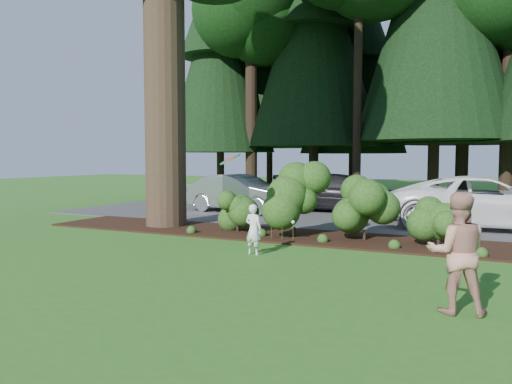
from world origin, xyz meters
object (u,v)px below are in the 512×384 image
at_px(car_silver_wagon, 240,193).
at_px(frisbee, 230,159).
at_px(car_white_suv, 487,202).
at_px(car_dark_suv, 340,193).
at_px(adult, 457,253).
at_px(child, 253,229).

relative_size(car_silver_wagon, frisbee, 7.88).
bearing_deg(car_white_suv, car_silver_wagon, 79.05).
bearing_deg(car_silver_wagon, car_dark_suv, -51.04).
height_order(car_silver_wagon, car_white_suv, car_white_suv).
xyz_separation_m(car_white_suv, adult, (-0.27, -9.00, 0.03)).
xyz_separation_m(car_white_suv, frisbee, (-5.36, -6.17, 1.29)).
bearing_deg(adult, car_dark_suv, -79.38).
height_order(car_white_suv, car_dark_suv, car_white_suv).
relative_size(car_dark_suv, child, 4.51).
distance_m(car_silver_wagon, child, 8.30).
bearing_deg(adult, frisbee, -41.54).
distance_m(car_silver_wagon, adult, 12.87).
distance_m(car_white_suv, frisbee, 8.27).
xyz_separation_m(car_silver_wagon, car_dark_suv, (3.39, 2.01, 0.01)).
distance_m(car_white_suv, adult, 9.00).
height_order(car_white_suv, adult, adult).
distance_m(child, adult, 5.02).
height_order(car_silver_wagon, frisbee, frisbee).
height_order(car_silver_wagon, child, car_silver_wagon).
bearing_deg(adult, car_white_suv, -104.19).
xyz_separation_m(car_silver_wagon, child, (4.07, -7.23, -0.19)).
relative_size(car_dark_suv, adult, 3.02).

